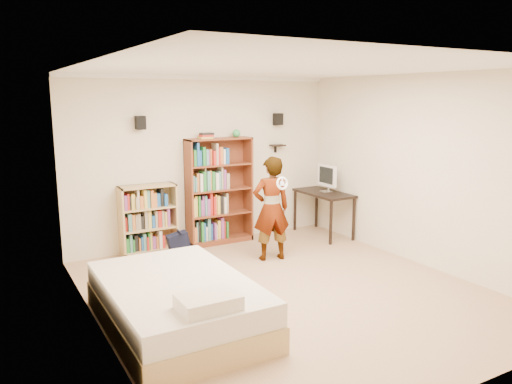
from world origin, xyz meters
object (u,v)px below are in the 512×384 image
Objects in this scene: computer_desk at (323,214)px; daybed at (177,298)px; person at (271,209)px; tall_bookshelf at (219,191)px; low_bookshelf at (148,220)px.

daybed is at bearing -149.12° from computer_desk.
computer_desk is 0.73× the size of person.
tall_bookshelf is 1.54× the size of computer_desk.
low_bookshelf is 3.00m from computer_desk.
low_bookshelf is 0.69× the size of person.
person is (-1.47, -0.68, 0.39)m from computer_desk.
low_bookshelf reaches higher than computer_desk.
low_bookshelf is at bearing -179.97° from tall_bookshelf.
daybed is at bearing -101.46° from low_bookshelf.
low_bookshelf is 0.95× the size of computer_desk.
person is at bearing 34.95° from daybed.
tall_bookshelf reaches higher than computer_desk.
person reaches higher than low_bookshelf.
tall_bookshelf is 1.12× the size of person.
tall_bookshelf reaches higher than person.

